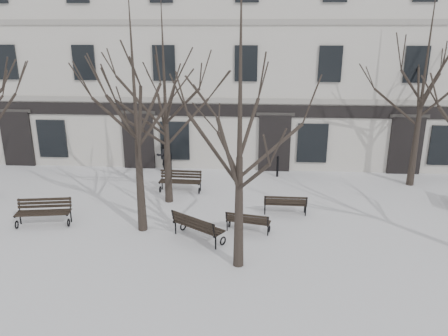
# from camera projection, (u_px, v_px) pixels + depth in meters

# --- Properties ---
(ground) EXTENTS (100.00, 100.00, 0.00)m
(ground) POSITION_uv_depth(u_px,v_px,m) (182.00, 239.00, 15.25)
(ground) COLOR silver
(ground) RESTS_ON ground
(building) EXTENTS (40.40, 10.20, 11.40)m
(building) POSITION_uv_depth(u_px,v_px,m) (214.00, 55.00, 25.85)
(building) COLOR beige
(building) RESTS_ON ground
(tree_1) EXTENTS (5.64, 5.64, 8.05)m
(tree_1) POSITION_uv_depth(u_px,v_px,m) (134.00, 92.00, 14.44)
(tree_1) COLOR black
(tree_1) RESTS_ON ground
(tree_2) EXTENTS (5.85, 5.85, 8.35)m
(tree_2) POSITION_uv_depth(u_px,v_px,m) (240.00, 98.00, 12.01)
(tree_2) COLOR black
(tree_2) RESTS_ON ground
(tree_5) EXTENTS (5.62, 5.62, 8.03)m
(tree_5) POSITION_uv_depth(u_px,v_px,m) (164.00, 82.00, 17.04)
(tree_5) COLOR black
(tree_5) RESTS_ON ground
(tree_6) EXTENTS (6.10, 6.10, 8.72)m
(tree_6) POSITION_uv_depth(u_px,v_px,m) (426.00, 66.00, 18.86)
(tree_6) COLOR black
(tree_6) RESTS_ON ground
(bench_0) EXTENTS (2.04, 1.01, 0.99)m
(bench_0) POSITION_uv_depth(u_px,v_px,m) (44.00, 211.00, 16.24)
(bench_0) COLOR black
(bench_0) RESTS_ON ground
(bench_1) EXTENTS (1.65, 0.88, 0.80)m
(bench_1) POSITION_uv_depth(u_px,v_px,m) (248.00, 221.00, 15.67)
(bench_1) COLOR black
(bench_1) RESTS_ON ground
(bench_2) EXTENTS (1.98, 1.65, 0.98)m
(bench_2) POSITION_uv_depth(u_px,v_px,m) (197.00, 226.00, 15.04)
(bench_2) COLOR black
(bench_2) RESTS_ON ground
(bench_3) EXTENTS (1.89, 0.75, 0.94)m
(bench_3) POSITION_uv_depth(u_px,v_px,m) (180.00, 180.00, 19.58)
(bench_3) COLOR black
(bench_3) RESTS_ON ground
(bench_4) EXTENTS (1.69, 0.64, 0.84)m
(bench_4) POSITION_uv_depth(u_px,v_px,m) (285.00, 203.00, 17.17)
(bench_4) COLOR black
(bench_4) RESTS_ON ground
(bollard_a) EXTENTS (0.15, 0.15, 1.14)m
(bollard_a) POSITION_uv_depth(u_px,v_px,m) (171.00, 164.00, 21.56)
(bollard_a) COLOR black
(bollard_a) RESTS_ON ground
(bollard_b) EXTENTS (0.14, 0.14, 1.06)m
(bollard_b) POSITION_uv_depth(u_px,v_px,m) (278.00, 166.00, 21.48)
(bollard_b) COLOR black
(bollard_b) RESTS_ON ground
(pedestrian_b) EXTENTS (1.01, 0.96, 1.65)m
(pedestrian_b) POSITION_uv_depth(u_px,v_px,m) (165.00, 170.00, 22.58)
(pedestrian_b) COLOR black
(pedestrian_b) RESTS_ON ground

